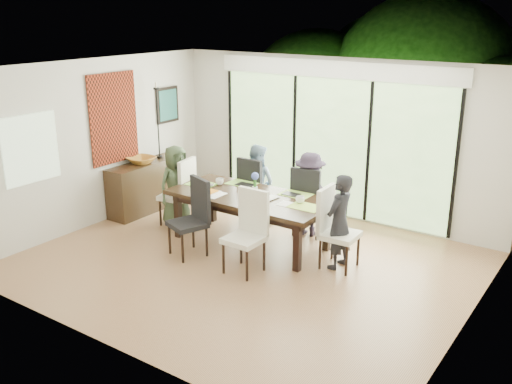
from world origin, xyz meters
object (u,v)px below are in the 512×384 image
Objects in this scene: cup_a at (220,182)px; person_left_end at (177,185)px; chair_left_end at (176,191)px; bowl at (141,160)px; cup_b at (255,195)px; sideboard at (147,186)px; vase at (255,191)px; chair_right_end at (340,229)px; person_far_left at (257,184)px; table_top at (250,197)px; person_right_end at (339,222)px; person_far_right at (310,194)px; chair_near_left at (187,218)px; laptop at (202,186)px; chair_far_right at (310,200)px; chair_far_left at (258,189)px; chair_near_right at (244,233)px; cup_c at (300,200)px.

person_left_end is at bearing -169.11° from cup_a.
chair_left_end is 0.97m from bowl.
cup_b is 2.59m from sideboard.
vase is 0.18m from cup_b.
person_far_left reaches higher than chair_right_end.
table_top is 1.86× the size of person_right_end.
person_far_right is 1.02m from cup_b.
laptop is at bearing 134.58° from chair_near_left.
chair_right_end is at bearing 127.69° from person_far_right.
person_right_end is at bearing 127.08° from person_far_right.
chair_far_right reaches higher than bowl.
chair_near_left is at bearing 90.45° from chair_far_left.
vase is at bearing -20.75° from laptop.
chair_near_left is at bearing -116.99° from person_left_end.
laptop is 1.56m from bowl.
sideboard is 3.36× the size of bowl.
laptop is (-1.35, 0.77, 0.22)m from chair_near_right.
table_top is 2.18× the size of chair_far_right.
chair_right_end is (3.00, 0.00, 0.00)m from chair_left_end.
person_far_right is (2.05, 0.83, 0.10)m from chair_left_end.
chair_near_right is at bearing -20.68° from sideboard.
person_far_left is 2.04m from sideboard.
table_top is at bearing 45.30° from person_far_right.
bowl is at bearing 5.45° from chair_far_right.
cup_b is (0.60, -0.93, 0.16)m from person_far_left.
chair_near_left is 0.87m from laptop.
chair_far_right is at bearing 45.99° from chair_right_end.
laptop is 3.30× the size of cup_b.
person_far_right reaches higher than sideboard.
table_top is 0.12m from vase.
chair_near_left is at bearing -95.77° from laptop.
chair_far_left is 2.04m from sideboard.
table_top is 0.86m from laptop.
cup_a and cup_c have the same top height.
cup_b is (-0.40, -0.93, 0.16)m from person_far_right.
laptop is at bearing 90.25° from chair_right_end.
chair_far_right is at bearing -127.48° from person_right_end.
person_far_right is at bearing -126.80° from person_right_end.
person_far_left reaches higher than chair_far_right.
person_left_end reaches higher than table_top.
person_right_end is at bearing 42.80° from chair_near_right.
bowl is at bearing -107.94° from chair_left_end.
laptop is at bearing 151.50° from chair_near_right.
cup_b is at bearing -30.22° from laptop.
person_right_end reaches higher than chair_right_end.
person_left_end is 2.29m from cup_c.
bowl reaches higher than cup_c.
cup_c is at bearing 17.10° from cup_b.
chair_near_left reaches higher than laptop.
chair_far_left is 1.05m from laptop.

